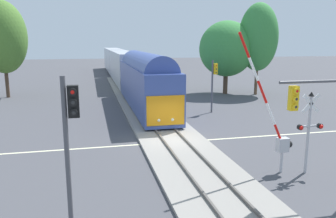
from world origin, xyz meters
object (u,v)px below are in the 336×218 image
object	(u,v)px
traffic_signal_near_left	(70,134)
pine_left_background	(3,37)
crossing_signal_mast	(309,124)
oak_far_right	(227,49)
traffic_signal_far_side	(214,78)
maple_right_background	(258,37)
crossing_gate_near	(278,131)
commuter_train	(124,66)

from	to	relation	value
traffic_signal_near_left	pine_left_background	xyz separation A→B (m)	(-8.83, 31.96, 3.27)
crossing_signal_mast	oak_far_right	world-z (taller)	oak_far_right
traffic_signal_far_side	pine_left_background	world-z (taller)	pine_left_background
maple_right_background	traffic_signal_far_side	bearing A→B (deg)	-134.96
crossing_gate_near	maple_right_background	size ratio (longest dim) A/B	0.63
crossing_signal_mast	pine_left_background	size ratio (longest dim) A/B	0.37
crossing_signal_mast	traffic_signal_far_side	bearing A→B (deg)	87.46
commuter_train	oak_far_right	size ratio (longest dim) A/B	6.86
traffic_signal_far_side	oak_far_right	size ratio (longest dim) A/B	0.54
traffic_signal_near_left	maple_right_background	bearing A→B (deg)	52.97
commuter_train	maple_right_background	distance (m)	20.66
traffic_signal_far_side	crossing_signal_mast	bearing A→B (deg)	-92.54
oak_far_right	commuter_train	bearing A→B (deg)	133.23
commuter_train	crossing_gate_near	size ratio (longest dim) A/B	8.89
oak_far_right	pine_left_background	xyz separation A→B (m)	(-26.10, 3.03, 1.37)
traffic_signal_near_left	commuter_train	bearing A→B (deg)	81.95
maple_right_background	commuter_train	bearing A→B (deg)	137.30
commuter_train	oak_far_right	world-z (taller)	oak_far_right
traffic_signal_far_side	pine_left_background	xyz separation A→B (m)	(-20.56, 13.51, 3.71)
commuter_train	crossing_signal_mast	bearing A→B (deg)	-82.06
maple_right_background	traffic_signal_near_left	bearing A→B (deg)	-127.03
traffic_signal_far_side	maple_right_background	distance (m)	13.20
crossing_signal_mast	maple_right_background	world-z (taller)	maple_right_background
traffic_signal_far_side	traffic_signal_near_left	bearing A→B (deg)	-122.45
traffic_signal_far_side	maple_right_background	size ratio (longest dim) A/B	0.44
commuter_train	crossing_gate_near	xyz separation A→B (m)	(3.77, -37.27, -0.56)
crossing_gate_near	pine_left_background	distance (m)	33.94
traffic_signal_far_side	traffic_signal_near_left	world-z (taller)	traffic_signal_near_left
traffic_signal_far_side	oak_far_right	distance (m)	12.09
traffic_signal_near_left	pine_left_background	distance (m)	33.32
commuter_train	maple_right_background	size ratio (longest dim) A/B	5.59
crossing_signal_mast	maple_right_background	distance (m)	26.17
commuter_train	crossing_signal_mast	world-z (taller)	commuter_train
crossing_signal_mast	maple_right_background	bearing A→B (deg)	68.11
commuter_train	traffic_signal_near_left	bearing A→B (deg)	-98.05
crossing_signal_mast	traffic_signal_near_left	bearing A→B (deg)	-162.54
traffic_signal_near_left	oak_far_right	bearing A→B (deg)	59.17
traffic_signal_far_side	traffic_signal_near_left	size ratio (longest dim) A/B	0.88
traffic_signal_far_side	maple_right_background	bearing A→B (deg)	45.04
commuter_train	traffic_signal_near_left	size ratio (longest dim) A/B	11.22
crossing_gate_near	traffic_signal_near_left	size ratio (longest dim) A/B	1.26
crossing_gate_near	pine_left_background	xyz separation A→B (m)	(-18.42, 28.10, 4.78)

